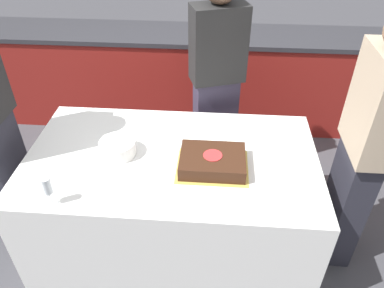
% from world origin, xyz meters
% --- Properties ---
extents(ground_plane, '(14.00, 14.00, 0.00)m').
position_xyz_m(ground_plane, '(0.00, 0.00, 0.00)').
color(ground_plane, '#424247').
extents(back_counter, '(4.40, 0.58, 0.92)m').
position_xyz_m(back_counter, '(0.00, 1.58, 0.46)').
color(back_counter, maroon).
rests_on(back_counter, ground_plane).
extents(dining_table, '(1.77, 1.02, 0.74)m').
position_xyz_m(dining_table, '(0.00, 0.00, 0.37)').
color(dining_table, white).
rests_on(dining_table, ground_plane).
extents(cake, '(0.42, 0.33, 0.09)m').
position_xyz_m(cake, '(0.25, -0.08, 0.79)').
color(cake, gold).
rests_on(cake, dining_table).
extents(plate_stack, '(0.22, 0.22, 0.09)m').
position_xyz_m(plate_stack, '(-0.33, 0.00, 0.79)').
color(plate_stack, white).
rests_on(plate_stack, dining_table).
extents(wine_glass, '(0.06, 0.06, 0.17)m').
position_xyz_m(wine_glass, '(-0.58, -0.44, 0.86)').
color(wine_glass, white).
rests_on(wine_glass, dining_table).
extents(side_plate_near_cake, '(0.20, 0.20, 0.00)m').
position_xyz_m(side_plate_near_cake, '(0.24, 0.24, 0.75)').
color(side_plate_near_cake, white).
rests_on(side_plate_near_cake, dining_table).
extents(side_plate_right_edge, '(0.20, 0.20, 0.00)m').
position_xyz_m(side_plate_right_edge, '(0.71, 0.04, 0.75)').
color(side_plate_right_edge, white).
rests_on(side_plate_right_edge, dining_table).
extents(person_cutting_cake, '(0.42, 0.31, 1.66)m').
position_xyz_m(person_cutting_cake, '(0.25, 0.73, 0.87)').
color(person_cutting_cake, '#383347').
rests_on(person_cutting_cake, ground_plane).
extents(person_seated_right, '(0.20, 0.40, 1.65)m').
position_xyz_m(person_seated_right, '(1.11, 0.00, 0.85)').
color(person_seated_right, '#282833').
rests_on(person_seated_right, ground_plane).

